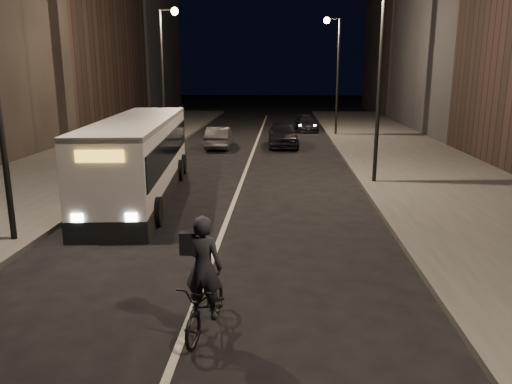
# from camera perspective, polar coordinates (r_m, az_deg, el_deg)

# --- Properties ---
(ground) EXTENTS (180.00, 180.00, 0.00)m
(ground) POSITION_cam_1_polar(r_m,az_deg,el_deg) (9.99, -7.65, -14.25)
(ground) COLOR black
(ground) RESTS_ON ground
(sidewalk_right) EXTENTS (7.00, 70.00, 0.16)m
(sidewalk_right) POSITION_cam_1_polar(r_m,az_deg,el_deg) (24.08, 19.31, 1.95)
(sidewalk_right) COLOR #3A3A37
(sidewalk_right) RESTS_ON ground
(sidewalk_left) EXTENTS (7.00, 70.00, 0.16)m
(sidewalk_left) POSITION_cam_1_polar(r_m,az_deg,el_deg) (25.29, -20.91, 2.36)
(sidewalk_left) COLOR #3A3A37
(sidewalk_left) RESTS_ON ground
(streetlight_right_mid) EXTENTS (1.20, 0.44, 8.12)m
(streetlight_right_mid) POSITION_cam_1_polar(r_m,az_deg,el_deg) (20.98, 13.39, 15.26)
(streetlight_right_mid) COLOR black
(streetlight_right_mid) RESTS_ON sidewalk_right
(streetlight_right_far) EXTENTS (1.20, 0.44, 8.12)m
(streetlight_right_far) POSITION_cam_1_polar(r_m,az_deg,el_deg) (36.84, 8.96, 14.63)
(streetlight_right_far) COLOR black
(streetlight_right_far) RESTS_ON sidewalk_right
(streetlight_left_near) EXTENTS (1.20, 0.44, 8.12)m
(streetlight_left_near) POSITION_cam_1_polar(r_m,az_deg,el_deg) (14.53, -27.12, 15.02)
(streetlight_left_near) COLOR black
(streetlight_left_near) RESTS_ON sidewalk_left
(streetlight_left_far) EXTENTS (1.20, 0.44, 8.12)m
(streetlight_left_far) POSITION_cam_1_polar(r_m,az_deg,el_deg) (31.48, -10.26, 14.77)
(streetlight_left_far) COLOR black
(streetlight_left_far) RESTS_ON sidewalk_left
(city_bus) EXTENTS (3.40, 11.12, 2.96)m
(city_bus) POSITION_cam_1_polar(r_m,az_deg,el_deg) (19.23, -13.16, 4.20)
(city_bus) COLOR silver
(city_bus) RESTS_ON ground
(cyclist_on_bicycle) EXTENTS (1.02, 2.06, 2.27)m
(cyclist_on_bicycle) POSITION_cam_1_polar(r_m,az_deg,el_deg) (9.19, -5.83, -11.52)
(cyclist_on_bicycle) COLOR black
(cyclist_on_bicycle) RESTS_ON ground
(car_near) EXTENTS (2.03, 4.68, 1.57)m
(car_near) POSITION_cam_1_polar(r_m,az_deg,el_deg) (31.47, 3.09, 6.61)
(car_near) COLOR black
(car_near) RESTS_ON ground
(car_mid) EXTENTS (1.54, 4.05, 1.32)m
(car_mid) POSITION_cam_1_polar(r_m,az_deg,el_deg) (31.01, -4.27, 6.25)
(car_mid) COLOR #323134
(car_mid) RESTS_ON ground
(car_far) EXTENTS (1.93, 4.15, 1.17)m
(car_far) POSITION_cam_1_polar(r_m,az_deg,el_deg) (40.13, 5.77, 7.81)
(car_far) COLOR black
(car_far) RESTS_ON ground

